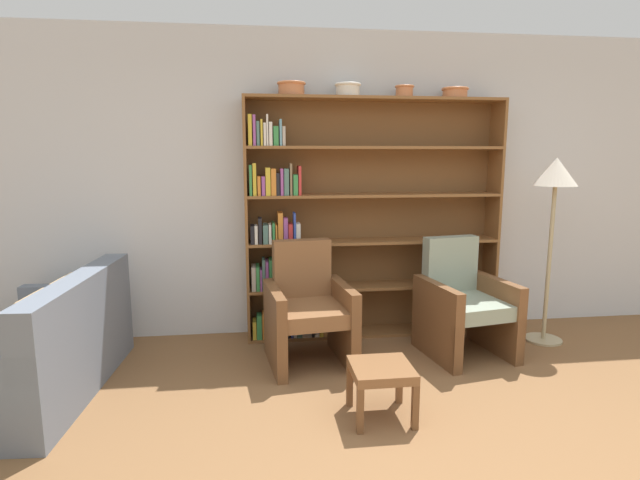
% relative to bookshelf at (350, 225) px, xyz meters
% --- Properties ---
extents(wall_back, '(12.00, 0.06, 2.75)m').
position_rel_bookshelf_xyz_m(wall_back, '(0.19, 0.17, 0.35)').
color(wall_back, silver).
rests_on(wall_back, ground).
extents(bookshelf, '(2.31, 0.30, 2.15)m').
position_rel_bookshelf_xyz_m(bookshelf, '(0.00, 0.00, 0.00)').
color(bookshelf, brown).
rests_on(bookshelf, ground).
extents(bowl_copper, '(0.25, 0.25, 0.12)m').
position_rel_bookshelf_xyz_m(bowl_copper, '(-0.52, -0.02, 1.19)').
color(bowl_copper, '#C67547').
rests_on(bowl_copper, bookshelf).
extents(bowl_brass, '(0.23, 0.23, 0.11)m').
position_rel_bookshelf_xyz_m(bowl_brass, '(-0.04, -0.02, 1.18)').
color(bowl_brass, silver).
rests_on(bowl_brass, bookshelf).
extents(bowl_stoneware, '(0.17, 0.17, 0.10)m').
position_rel_bookshelf_xyz_m(bowl_stoneware, '(0.47, -0.02, 1.18)').
color(bowl_stoneware, '#C67547').
rests_on(bowl_stoneware, bookshelf).
extents(bowl_cream, '(0.24, 0.24, 0.09)m').
position_rel_bookshelf_xyz_m(bowl_cream, '(0.93, -0.02, 1.17)').
color(bowl_cream, '#C67547').
rests_on(bowl_cream, bookshelf).
extents(couch, '(0.97, 1.66, 0.83)m').
position_rel_bookshelf_xyz_m(couch, '(-2.36, -0.90, -0.74)').
color(couch, slate).
rests_on(couch, ground).
extents(armchair_leather, '(0.72, 0.75, 0.96)m').
position_rel_bookshelf_xyz_m(armchair_leather, '(-0.45, -0.58, -0.61)').
color(armchair_leather, brown).
rests_on(armchair_leather, ground).
extents(armchair_cushioned, '(0.75, 0.78, 0.96)m').
position_rel_bookshelf_xyz_m(armchair_cushioned, '(0.86, -0.58, -0.61)').
color(armchair_cushioned, brown).
rests_on(armchair_cushioned, ground).
extents(floor_lamp, '(0.36, 0.36, 1.63)m').
position_rel_bookshelf_xyz_m(floor_lamp, '(1.71, -0.42, 0.36)').
color(floor_lamp, tan).
rests_on(floor_lamp, ground).
extents(footstool, '(0.38, 0.38, 0.35)m').
position_rel_bookshelf_xyz_m(footstool, '(-0.08, -1.53, -0.74)').
color(footstool, brown).
rests_on(footstool, ground).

